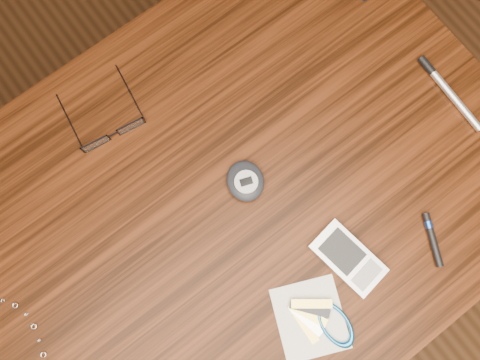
{
  "coord_description": "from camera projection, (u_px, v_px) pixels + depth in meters",
  "views": [
    {
      "loc": [
        -0.03,
        -0.1,
        1.48
      ],
      "look_at": [
        0.06,
        0.01,
        0.76
      ],
      "focal_mm": 35.0,
      "sensor_mm": 36.0,
      "label": 1
    }
  ],
  "objects": [
    {
      "name": "ground",
      "position": [
        228.0,
        243.0,
        1.47
      ],
      "size": [
        3.8,
        3.8,
        0.0
      ],
      "primitive_type": "plane",
      "color": "#472814",
      "rests_on": "ground"
    },
    {
      "name": "desk",
      "position": [
        219.0,
        218.0,
        0.83
      ],
      "size": [
        1.0,
        0.7,
        0.75
      ],
      "color": "#3D1909",
      "rests_on": "ground"
    },
    {
      "name": "eyeglasses",
      "position": [
        112.0,
        132.0,
        0.75
      ],
      "size": [
        0.13,
        0.13,
        0.02
      ],
      "color": "black",
      "rests_on": "desk"
    },
    {
      "name": "pda_phone",
      "position": [
        348.0,
        258.0,
        0.71
      ],
      "size": [
        0.08,
        0.12,
        0.02
      ],
      "color": "#B5B5B9",
      "rests_on": "desk"
    },
    {
      "name": "pedometer",
      "position": [
        245.0,
        181.0,
        0.73
      ],
      "size": [
        0.08,
        0.08,
        0.03
      ],
      "color": "black",
      "rests_on": "desk"
    },
    {
      "name": "notepad_keys",
      "position": [
        322.0,
        321.0,
        0.69
      ],
      "size": [
        0.14,
        0.14,
        0.01
      ],
      "color": "silver",
      "rests_on": "desk"
    },
    {
      "name": "silver_pen",
      "position": [
        445.0,
        88.0,
        0.77
      ],
      "size": [
        0.02,
        0.15,
        0.01
      ],
      "color": "silver",
      "rests_on": "desk"
    },
    {
      "name": "black_blue_pen",
      "position": [
        432.0,
        238.0,
        0.72
      ],
      "size": [
        0.05,
        0.08,
        0.01
      ],
      "color": "black",
      "rests_on": "desk"
    }
  ]
}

